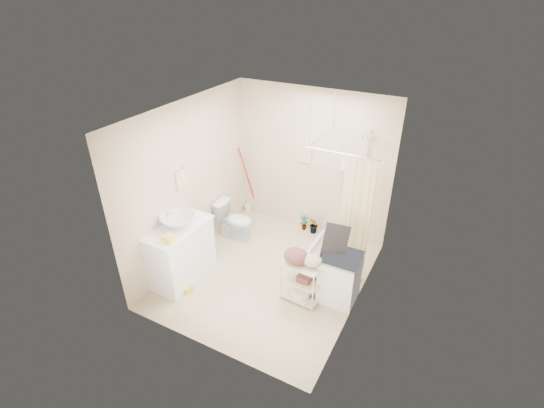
{
  "coord_description": "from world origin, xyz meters",
  "views": [
    {
      "loc": [
        2.32,
        -4.27,
        4.07
      ],
      "look_at": [
        -0.07,
        0.25,
        1.14
      ],
      "focal_mm": 26.0,
      "sensor_mm": 36.0,
      "label": 1
    }
  ],
  "objects": [
    {
      "name": "wall_left",
      "position": [
        -1.4,
        0.0,
        1.3
      ],
      "size": [
        0.04,
        3.2,
        2.6
      ],
      "primitive_type": "cube",
      "color": "beige",
      "rests_on": "ground"
    },
    {
      "name": "counter_basket",
      "position": [
        -1.01,
        -1.0,
        0.98
      ],
      "size": [
        0.19,
        0.16,
        0.09
      ],
      "primitive_type": "cube",
      "rotation": [
        0.0,
        0.0,
        -0.18
      ],
      "color": "#F3D750",
      "rests_on": "vanity"
    },
    {
      "name": "wall_back",
      "position": [
        0.0,
        1.6,
        1.3
      ],
      "size": [
        2.8,
        0.04,
        2.6
      ],
      "primitive_type": "cube",
      "color": "beige",
      "rests_on": "ground"
    },
    {
      "name": "floor",
      "position": [
        0.0,
        0.0,
        0.0
      ],
      "size": [
        3.2,
        3.2,
        0.0
      ],
      "primitive_type": "plane",
      "color": "#C5B793",
      "rests_on": "ground"
    },
    {
      "name": "toilet",
      "position": [
        -1.04,
        0.66,
        0.34
      ],
      "size": [
        0.68,
        0.4,
        0.68
      ],
      "primitive_type": "imported",
      "rotation": [
        0.0,
        0.0,
        1.6
      ],
      "color": "silver",
      "rests_on": "ground"
    },
    {
      "name": "laundry_rack",
      "position": [
        0.66,
        -0.25,
        0.38
      ],
      "size": [
        0.57,
        0.36,
        0.76
      ],
      "primitive_type": null,
      "rotation": [
        0.0,
        0.0,
        -0.07
      ],
      "color": "beige",
      "rests_on": "ground"
    },
    {
      "name": "wall_right",
      "position": [
        1.4,
        0.0,
        1.3
      ],
      "size": [
        0.04,
        3.2,
        2.6
      ],
      "primitive_type": "cube",
      "color": "beige",
      "rests_on": "ground"
    },
    {
      "name": "shower",
      "position": [
        0.85,
        1.05,
        1.05
      ],
      "size": [
        1.1,
        1.1,
        2.1
      ],
      "primitive_type": null,
      "color": "silver",
      "rests_on": "ground"
    },
    {
      "name": "shampoo_bottle_a",
      "position": [
        0.6,
        1.51,
        1.44
      ],
      "size": [
        0.11,
        0.11,
        0.24
      ],
      "primitive_type": "imported",
      "rotation": [
        0.0,
        0.0,
        -0.18
      ],
      "color": "white",
      "rests_on": "shower"
    },
    {
      "name": "washing_machine",
      "position": [
        1.14,
        0.03,
        0.37
      ],
      "size": [
        0.52,
        0.54,
        0.75
      ],
      "primitive_type": "cube",
      "rotation": [
        0.0,
        0.0,
        0.02
      ],
      "color": "white",
      "rests_on": "ground"
    },
    {
      "name": "ceiling",
      "position": [
        0.0,
        0.0,
        2.6
      ],
      "size": [
        2.8,
        3.2,
        0.04
      ],
      "primitive_type": "cube",
      "color": "silver",
      "rests_on": "ground"
    },
    {
      "name": "ironing_board",
      "position": [
        0.99,
        -0.01,
        0.6
      ],
      "size": [
        0.35,
        0.2,
        1.2
      ],
      "primitive_type": null,
      "rotation": [
        0.0,
        0.0,
        0.32
      ],
      "color": "black",
      "rests_on": "ground"
    },
    {
      "name": "potted_plant_a",
      "position": [
        -0.03,
        1.44,
        0.15
      ],
      "size": [
        0.19,
        0.18,
        0.3
      ],
      "primitive_type": "imported",
      "rotation": [
        0.0,
        0.0,
        0.66
      ],
      "color": "brown",
      "rests_on": "ground"
    },
    {
      "name": "vanity",
      "position": [
        -1.16,
        -0.67,
        0.46
      ],
      "size": [
        0.6,
        1.06,
        0.93
      ],
      "primitive_type": "cube",
      "rotation": [
        0.0,
        0.0,
        -0.01
      ],
      "color": "white",
      "rests_on": "ground"
    },
    {
      "name": "wall_front",
      "position": [
        0.0,
        -1.6,
        1.3
      ],
      "size": [
        2.8,
        0.04,
        2.6
      ],
      "primitive_type": "cube",
      "color": "beige",
      "rests_on": "ground"
    },
    {
      "name": "mop",
      "position": [
        -1.31,
        1.54,
        0.7
      ],
      "size": [
        0.13,
        0.13,
        1.39
      ],
      "primitive_type": null,
      "rotation": [
        0.0,
        0.0,
        -0.01
      ],
      "color": "#A81D12",
      "rests_on": "ground"
    },
    {
      "name": "potted_plant_b",
      "position": [
        0.18,
        1.42,
        0.17
      ],
      "size": [
        0.24,
        0.24,
        0.34
      ],
      "primitive_type": "imported",
      "rotation": [
        0.0,
        0.0,
        -0.85
      ],
      "color": "brown",
      "rests_on": "ground"
    },
    {
      "name": "tp_holder",
      "position": [
        -1.36,
        0.05,
        0.72
      ],
      "size": [
        0.08,
        0.12,
        0.14
      ],
      "primitive_type": null,
      "color": "white",
      "rests_on": "wall_left"
    },
    {
      "name": "hanging_towel",
      "position": [
        -0.15,
        1.58,
        1.5
      ],
      "size": [
        0.28,
        0.03,
        0.42
      ],
      "primitive_type": "cube",
      "color": "beige",
      "rests_on": "wall_back"
    },
    {
      "name": "sink",
      "position": [
        -1.16,
        -0.64,
        1.02
      ],
      "size": [
        0.61,
        0.61,
        0.18
      ],
      "primitive_type": "imported",
      "rotation": [
        0.0,
        0.0,
        0.24
      ],
      "color": "silver",
      "rests_on": "vanity"
    },
    {
      "name": "floor_basket",
      "position": [
        -0.92,
        -0.91,
        0.07
      ],
      "size": [
        0.3,
        0.26,
        0.14
      ],
      "primitive_type": "cube",
      "rotation": [
        0.0,
        0.0,
        -0.24
      ],
      "color": "yellow",
      "rests_on": "ground"
    },
    {
      "name": "towel_ring",
      "position": [
        -1.38,
        -0.2,
        1.47
      ],
      "size": [
        0.04,
        0.22,
        0.34
      ],
      "primitive_type": null,
      "color": "beige",
      "rests_on": "wall_left"
    },
    {
      "name": "shampoo_bottle_b",
      "position": [
        0.71,
        1.5,
        1.4
      ],
      "size": [
        0.07,
        0.08,
        0.16
      ],
      "primitive_type": "imported",
      "rotation": [
        0.0,
        0.0,
        -0.05
      ],
      "color": "#3D60B6",
      "rests_on": "shower"
    }
  ]
}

